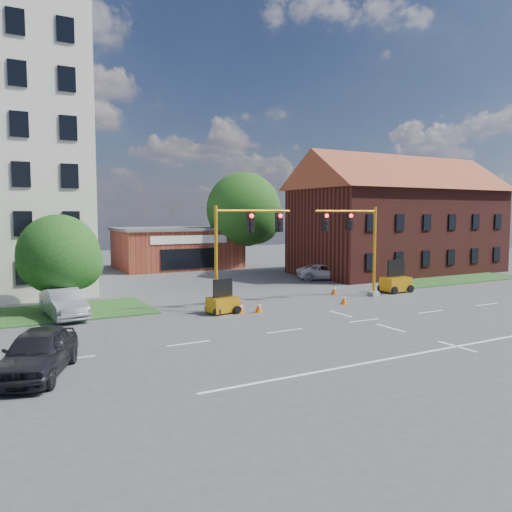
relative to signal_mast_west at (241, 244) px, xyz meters
name	(u,v)px	position (x,y,z in m)	size (l,w,h in m)	color
ground	(364,320)	(4.36, -6.00, -3.92)	(120.00, 120.00, 0.00)	#444447
grass_verge_ne	(456,280)	(22.36, 3.00, -3.88)	(14.00, 4.00, 0.08)	#224F1D
lane_markings	(405,332)	(4.36, -9.00, -3.91)	(60.00, 36.00, 0.01)	white
brick_shop	(176,248)	(4.36, 23.99, -1.76)	(12.40, 8.40, 4.30)	maroon
townhouse_row	(399,212)	(22.36, 10.00, 2.01)	(21.00, 11.00, 11.50)	#521E18
tree_large	(247,212)	(11.26, 21.08, 2.01)	(8.31, 7.92, 10.15)	#3C2716
tree_nw_front	(63,257)	(-9.41, 4.58, -0.71)	(4.92, 4.69, 5.69)	#3C2716
signal_mast_west	(241,244)	(0.00, 0.00, 0.00)	(5.30, 0.60, 6.20)	gray
signal_mast_east	(356,240)	(8.71, 0.00, 0.00)	(5.30, 0.60, 6.20)	gray
trailer_west	(223,303)	(-1.49, -0.57, -3.33)	(1.83, 1.38, 1.90)	orange
trailer_east	(396,283)	(12.90, 0.51, -3.21)	(2.01, 1.36, 2.27)	orange
cone_a	(259,307)	(0.42, -1.40, -3.58)	(0.40, 0.40, 0.70)	orange
cone_b	(241,307)	(-0.60, -1.08, -3.58)	(0.40, 0.40, 0.70)	orange
cone_c	(344,299)	(6.47, -1.60, -3.58)	(0.40, 0.40, 0.70)	orange
cone_d	(334,290)	(8.35, 1.88, -3.58)	(0.40, 0.40, 0.70)	orange
pickup_white	(325,272)	(12.54, 8.71, -3.25)	(2.23, 4.83, 1.34)	white
sedan_dark	(38,352)	(-11.89, -7.58, -3.09)	(1.96, 4.88, 1.66)	black
sedan_silver_front	(64,303)	(-9.73, 2.49, -3.12)	(1.69, 4.86, 1.60)	#A5A6AC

